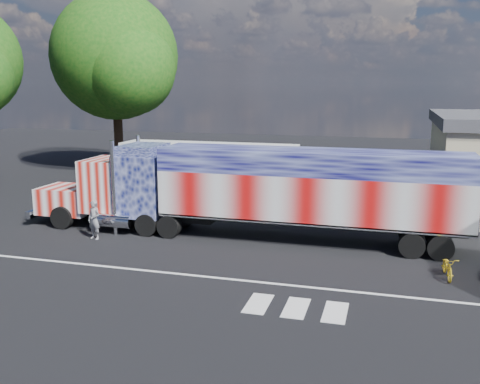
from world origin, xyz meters
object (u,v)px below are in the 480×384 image
(coach_bus, at_px, (209,168))
(tree_nw_a, at_px, (116,57))
(woman, at_px, (94,220))
(bicycle, at_px, (448,267))
(semi_truck, at_px, (254,189))

(coach_bus, bearing_deg, tree_nw_a, 143.93)
(woman, xyz_separation_m, tree_nw_a, (-8.11, 17.67, 7.90))
(tree_nw_a, bearing_deg, bicycle, -39.22)
(coach_bus, xyz_separation_m, bicycle, (12.91, -11.40, -1.25))
(coach_bus, relative_size, tree_nw_a, 0.80)
(coach_bus, xyz_separation_m, woman, (-1.73, -10.50, -0.78))
(woman, xyz_separation_m, bicycle, (14.65, -0.91, -0.47))
(woman, height_order, bicycle, woman)
(coach_bus, distance_m, bicycle, 17.27)
(semi_truck, bearing_deg, coach_bus, 121.17)
(coach_bus, bearing_deg, semi_truck, -58.83)
(bicycle, bearing_deg, woman, 171.88)
(bicycle, height_order, tree_nw_a, tree_nw_a)
(woman, bearing_deg, tree_nw_a, 129.53)
(tree_nw_a, bearing_deg, semi_truck, -46.15)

